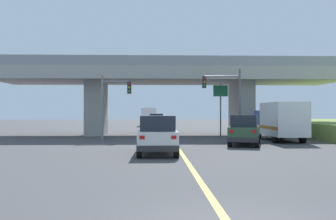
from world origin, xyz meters
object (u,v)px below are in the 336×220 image
Objects in this scene: semi_truck_distant at (149,116)px; suv_crossing at (245,130)px; sedan_oncoming at (156,122)px; suv_lead at (158,135)px; traffic_signal_nearside at (227,94)px; highway_sign at (221,98)px; traffic_signal_farside at (112,98)px; box_truck at (280,121)px.

suv_crossing is at bearing -79.40° from semi_truck_distant.
semi_truck_distant is at bearing 94.72° from sedan_oncoming.
semi_truck_distant is (-1.05, 42.51, 0.53)m from suv_lead.
highway_sign is at bearing 87.23° from traffic_signal_nearside.
traffic_signal_farside reaches higher than semi_truck_distant.
suv_lead is 0.97× the size of highway_sign.
suv_lead is 0.92× the size of traffic_signal_farside.
box_truck is 4.83m from traffic_signal_nearside.
box_truck is (3.58, 3.57, 0.54)m from suv_crossing.
semi_truck_distant is at bearing 85.64° from traffic_signal_farside.
box_truck is 0.89× the size of semi_truck_distant.
traffic_signal_farside is at bearing -174.40° from traffic_signal_nearside.
traffic_signal_nearside is 31.95m from semi_truck_distant.
highway_sign is (-3.41, 6.88, 2.01)m from box_truck.
suv_crossing is 10.88m from traffic_signal_farside.
highway_sign is (5.97, -12.92, 2.56)m from sedan_oncoming.
suv_lead is at bearing -110.82° from highway_sign.
traffic_signal_nearside reaches higher than highway_sign.
box_truck is 7.94m from highway_sign.
box_truck is 1.29× the size of traffic_signal_farside.
highway_sign reaches higher than suv_lead.
traffic_signal_farside is (-3.50, 10.47, 2.28)m from suv_lead.
sedan_oncoming is at bearing 78.98° from traffic_signal_farside.
highway_sign reaches higher than semi_truck_distant.
box_truck is at bearing -6.38° from traffic_signal_farside.
traffic_signal_nearside is (-0.05, 5.93, 2.69)m from suv_crossing.
traffic_signal_nearside is at bearing 5.60° from traffic_signal_farside.
suv_lead is at bearing -136.36° from box_truck.
box_truck is 35.10m from semi_truck_distant.
traffic_signal_nearside reaches higher than box_truck.
suv_lead is 0.71× the size of box_truck.
suv_crossing is (5.88, 5.45, -0.00)m from suv_lead.
highway_sign reaches higher than sedan_oncoming.
traffic_signal_farside is (-9.38, 5.02, 2.29)m from suv_crossing.
suv_lead is 11.27m from traffic_signal_farside.
semi_truck_distant is (-6.88, 31.13, -2.16)m from traffic_signal_nearside.
traffic_signal_nearside is at bearing 62.88° from suv_lead.
sedan_oncoming is (-9.38, 19.79, -0.54)m from box_truck.
suv_crossing is at bearing -90.90° from highway_sign.
box_truck is 1.36× the size of highway_sign.
semi_truck_distant is at bearing 116.94° from suv_crossing.
traffic_signal_nearside reaches higher than sedan_oncoming.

